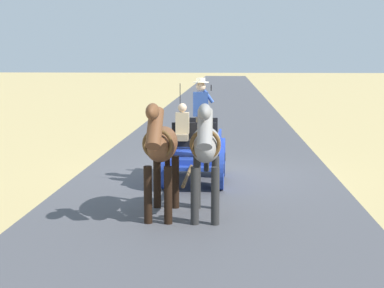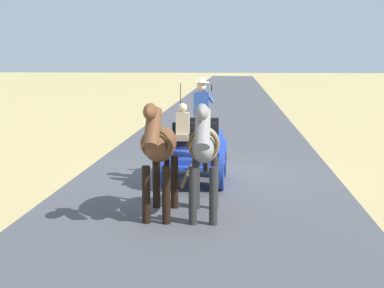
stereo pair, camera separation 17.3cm
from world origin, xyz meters
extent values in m
plane|color=tan|center=(0.00, 0.00, 0.00)|extent=(200.00, 200.00, 0.00)
cube|color=#4C4C51|center=(0.00, 0.00, 0.00)|extent=(6.54, 160.00, 0.01)
cube|color=#1E3899|center=(0.22, 0.79, 0.66)|extent=(1.23, 2.21, 0.12)
cube|color=#1E3899|center=(-0.35, 0.79, 0.94)|extent=(0.08, 2.09, 0.44)
cube|color=#1E3899|center=(0.79, 0.78, 0.94)|extent=(0.08, 2.09, 0.44)
cube|color=#1E3899|center=(0.24, 2.01, 0.56)|extent=(1.08, 0.25, 0.08)
cube|color=#1E3899|center=(0.21, -0.41, 0.48)|extent=(0.72, 0.21, 0.06)
cube|color=black|center=(0.23, 1.39, 1.04)|extent=(1.02, 0.37, 0.14)
cube|color=black|center=(0.23, 1.21, 1.26)|extent=(1.02, 0.09, 0.44)
cube|color=black|center=(0.22, 0.29, 1.04)|extent=(1.02, 0.37, 0.14)
cube|color=black|center=(0.22, 0.11, 1.26)|extent=(1.02, 0.09, 0.44)
cylinder|color=#1E3899|center=(-0.42, 1.57, 0.48)|extent=(0.11, 0.96, 0.96)
cylinder|color=black|center=(-0.42, 1.57, 0.48)|extent=(0.12, 0.21, 0.21)
cylinder|color=#1E3899|center=(0.88, 1.55, 0.48)|extent=(0.11, 0.96, 0.96)
cylinder|color=black|center=(0.88, 1.55, 0.48)|extent=(0.12, 0.21, 0.21)
cylinder|color=#1E3899|center=(-0.44, 0.03, 0.48)|extent=(0.11, 0.96, 0.96)
cylinder|color=black|center=(-0.44, 0.03, 0.48)|extent=(0.12, 0.21, 0.21)
cylinder|color=#1E3899|center=(0.86, 0.01, 0.48)|extent=(0.11, 0.96, 0.96)
cylinder|color=black|center=(0.86, 0.01, 0.48)|extent=(0.12, 0.21, 0.21)
cylinder|color=brown|center=(0.25, 2.99, 0.61)|extent=(0.09, 2.00, 0.07)
cylinder|color=black|center=(0.53, 1.39, 1.74)|extent=(0.02, 0.02, 1.30)
cylinder|color=#998466|center=(0.08, 1.12, 1.17)|extent=(0.22, 0.22, 0.90)
cube|color=#2D4C99|center=(0.08, 1.12, 1.90)|extent=(0.34, 0.22, 0.56)
sphere|color=beige|center=(0.08, 1.12, 2.30)|extent=(0.22, 0.22, 0.22)
cylinder|color=beige|center=(0.08, 1.12, 2.40)|extent=(0.36, 0.36, 0.01)
cylinder|color=beige|center=(0.08, 1.12, 2.45)|extent=(0.20, 0.20, 0.10)
cylinder|color=#2D4C99|center=(-0.10, 1.16, 2.08)|extent=(0.26, 0.08, 0.32)
cube|color=black|center=(-0.16, 1.18, 2.28)|extent=(0.02, 0.07, 0.14)
cube|color=#998466|center=(0.48, 1.51, 1.18)|extent=(0.28, 0.32, 0.14)
cube|color=tan|center=(0.48, 1.39, 1.49)|extent=(0.30, 0.20, 0.48)
sphere|color=beige|center=(0.48, 1.39, 1.84)|extent=(0.20, 0.20, 0.20)
ellipsoid|color=gray|center=(-0.15, 3.79, 1.37)|extent=(0.59, 1.57, 0.64)
cylinder|color=#272726|center=(-0.34, 4.33, 0.53)|extent=(0.15, 0.15, 1.05)
cylinder|color=#272726|center=(0.02, 4.34, 0.53)|extent=(0.15, 0.15, 1.05)
cylinder|color=#272726|center=(-0.32, 3.24, 0.53)|extent=(0.15, 0.15, 1.05)
cylinder|color=#272726|center=(0.04, 3.25, 0.53)|extent=(0.15, 0.15, 1.05)
cylinder|color=gray|center=(-0.17, 4.64, 1.77)|extent=(0.27, 0.65, 0.73)
ellipsoid|color=gray|center=(-0.17, 4.86, 2.07)|extent=(0.23, 0.54, 0.28)
cube|color=#272726|center=(-0.17, 4.62, 1.81)|extent=(0.07, 0.50, 0.56)
cylinder|color=#272726|center=(-0.13, 3.05, 1.07)|extent=(0.11, 0.11, 0.70)
torus|color=brown|center=(-0.16, 4.34, 1.45)|extent=(0.55, 0.08, 0.55)
ellipsoid|color=brown|center=(0.67, 3.78, 1.37)|extent=(0.60, 1.57, 0.64)
cylinder|color=black|center=(0.50, 4.33, 0.53)|extent=(0.15, 0.15, 1.05)
cylinder|color=black|center=(0.86, 4.32, 0.53)|extent=(0.15, 0.15, 1.05)
cylinder|color=black|center=(0.47, 3.24, 0.53)|extent=(0.15, 0.15, 1.05)
cylinder|color=black|center=(0.84, 3.23, 0.53)|extent=(0.15, 0.15, 1.05)
cylinder|color=brown|center=(0.69, 4.63, 1.77)|extent=(0.28, 0.65, 0.73)
ellipsoid|color=brown|center=(0.69, 4.85, 2.07)|extent=(0.23, 0.55, 0.28)
cube|color=black|center=(0.69, 4.61, 1.81)|extent=(0.07, 0.50, 0.56)
cylinder|color=black|center=(0.65, 3.04, 1.07)|extent=(0.11, 0.11, 0.70)
torus|color=brown|center=(0.68, 4.33, 1.45)|extent=(0.55, 0.08, 0.55)
camera|label=1|loc=(-0.56, 14.15, 2.95)|focal=53.13mm
camera|label=2|loc=(-0.74, 14.14, 2.95)|focal=53.13mm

